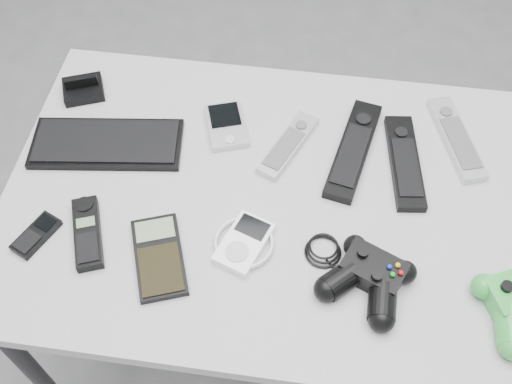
# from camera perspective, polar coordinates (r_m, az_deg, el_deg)

# --- Properties ---
(floor) EXTENTS (3.50, 3.50, 0.00)m
(floor) POSITION_cam_1_polar(r_m,az_deg,el_deg) (1.78, 4.95, -11.30)
(floor) COLOR slate
(floor) RESTS_ON ground
(desk) EXTENTS (1.05, 0.68, 0.71)m
(desk) POSITION_cam_1_polar(r_m,az_deg,el_deg) (1.16, 2.78, -2.29)
(desk) COLOR #A8A8AA
(desk) RESTS_ON floor
(pda_keyboard) EXTENTS (0.31, 0.16, 0.02)m
(pda_keyboard) POSITION_cam_1_polar(r_m,az_deg,el_deg) (1.21, -14.02, 4.54)
(pda_keyboard) COLOR black
(pda_keyboard) RESTS_ON desk
(dock_bracket) EXTENTS (0.10, 0.10, 0.04)m
(dock_bracket) POSITION_cam_1_polar(r_m,az_deg,el_deg) (1.32, -16.23, 9.71)
(dock_bracket) COLOR black
(dock_bracket) RESTS_ON desk
(pda) EXTENTS (0.11, 0.13, 0.02)m
(pda) POSITION_cam_1_polar(r_m,az_deg,el_deg) (1.21, -2.83, 6.35)
(pda) COLOR #B1B0B8
(pda) RESTS_ON desk
(remote_silver_a) EXTENTS (0.11, 0.18, 0.02)m
(remote_silver_a) POSITION_cam_1_polar(r_m,az_deg,el_deg) (1.18, 3.08, 4.52)
(remote_silver_a) COLOR #B1B0B8
(remote_silver_a) RESTS_ON desk
(remote_black_a) EXTENTS (0.11, 0.25, 0.02)m
(remote_black_a) POSITION_cam_1_polar(r_m,az_deg,el_deg) (1.18, 9.27, 4.04)
(remote_black_a) COLOR black
(remote_black_a) RESTS_ON desk
(remote_black_b) EXTENTS (0.08, 0.23, 0.02)m
(remote_black_b) POSITION_cam_1_polar(r_m,az_deg,el_deg) (1.18, 13.98, 2.85)
(remote_black_b) COLOR black
(remote_black_b) RESTS_ON desk
(remote_silver_b) EXTENTS (0.11, 0.22, 0.02)m
(remote_silver_b) POSITION_cam_1_polar(r_m,az_deg,el_deg) (1.25, 18.53, 4.92)
(remote_silver_b) COLOR #B4B4BB
(remote_silver_b) RESTS_ON desk
(mobile_phone) EXTENTS (0.07, 0.10, 0.02)m
(mobile_phone) POSITION_cam_1_polar(r_m,az_deg,el_deg) (1.13, -20.22, -3.84)
(mobile_phone) COLOR black
(mobile_phone) RESTS_ON desk
(cordless_handset) EXTENTS (0.09, 0.15, 0.02)m
(cordless_handset) POSITION_cam_1_polar(r_m,az_deg,el_deg) (1.10, -15.76, -3.75)
(cordless_handset) COLOR black
(cordless_handset) RESTS_ON desk
(calculator) EXTENTS (0.13, 0.18, 0.02)m
(calculator) POSITION_cam_1_polar(r_m,az_deg,el_deg) (1.05, -9.23, -6.09)
(calculator) COLOR black
(calculator) RESTS_ON desk
(mp3_player) EXTENTS (0.14, 0.14, 0.02)m
(mp3_player) POSITION_cam_1_polar(r_m,az_deg,el_deg) (1.05, -1.16, -4.84)
(mp3_player) COLOR white
(mp3_player) RESTS_ON desk
(controller_black) EXTENTS (0.28, 0.24, 0.05)m
(controller_black) POSITION_cam_1_polar(r_m,az_deg,el_deg) (1.02, 10.75, -7.87)
(controller_black) COLOR black
(controller_black) RESTS_ON desk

